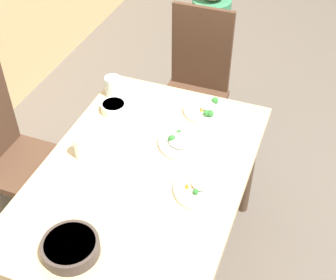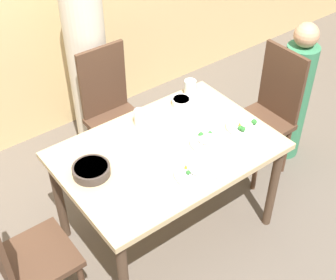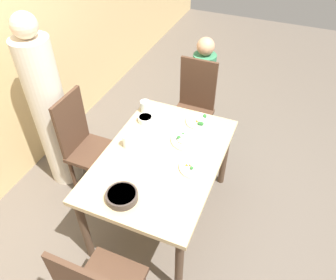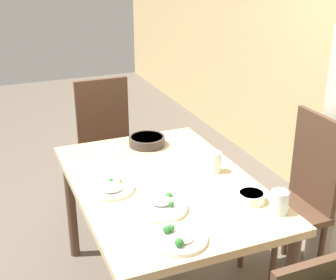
{
  "view_description": "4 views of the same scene",
  "coord_description": "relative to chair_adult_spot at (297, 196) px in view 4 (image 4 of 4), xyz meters",
  "views": [
    {
      "loc": [
        -1.32,
        -0.62,
        2.23
      ],
      "look_at": [
        0.09,
        -0.09,
        0.9
      ],
      "focal_mm": 50.0,
      "sensor_mm": 36.0,
      "label": 1
    },
    {
      "loc": [
        -1.3,
        -1.71,
        2.62
      ],
      "look_at": [
        -0.01,
        -0.01,
        0.83
      ],
      "focal_mm": 50.0,
      "sensor_mm": 36.0,
      "label": 2
    },
    {
      "loc": [
        -1.65,
        -0.74,
        2.54
      ],
      "look_at": [
        -0.01,
        -0.06,
        0.95
      ],
      "focal_mm": 35.0,
      "sensor_mm": 36.0,
      "label": 3
    },
    {
      "loc": [
        1.99,
        -0.8,
        1.87
      ],
      "look_at": [
        0.04,
        0.01,
        1.0
      ],
      "focal_mm": 50.0,
      "sensor_mm": 36.0,
      "label": 4
    }
  ],
  "objects": [
    {
      "name": "napkin_folded",
      "position": [
        -0.55,
        -0.93,
        0.22
      ],
      "size": [
        0.14,
        0.14,
        0.01
      ],
      "color": "white",
      "rests_on": "dining_table"
    },
    {
      "name": "fork_steel",
      "position": [
        -0.37,
        -0.47,
        0.22
      ],
      "size": [
        0.18,
        0.07,
        0.01
      ],
      "color": "silver",
      "rests_on": "dining_table"
    },
    {
      "name": "chair_adult_spot",
      "position": [
        0.0,
        0.0,
        0.0
      ],
      "size": [
        0.4,
        0.4,
        1.02
      ],
      "color": "#4C3323",
      "rests_on": "ground_plane"
    },
    {
      "name": "plate_rice_adult",
      "position": [
        -0.09,
        -1.08,
        0.23
      ],
      "size": [
        0.24,
        0.24,
        0.05
      ],
      "color": "white",
      "rests_on": "dining_table"
    },
    {
      "name": "plate_noodles",
      "position": [
        0.43,
        -0.93,
        0.23
      ],
      "size": [
        0.23,
        0.23,
        0.06
      ],
      "color": "white",
      "rests_on": "dining_table"
    },
    {
      "name": "chair_empty_left",
      "position": [
        -1.09,
        -0.82,
        0.0
      ],
      "size": [
        0.4,
        0.4,
        1.02
      ],
      "rotation": [
        0.0,
        0.0,
        1.57
      ],
      "color": "#4C3323",
      "rests_on": "ground_plane"
    },
    {
      "name": "bowl_curry",
      "position": [
        -0.56,
        -0.71,
        0.24
      ],
      "size": [
        0.22,
        0.22,
        0.06
      ],
      "color": "#3D332D",
      "rests_on": "dining_table"
    },
    {
      "name": "bowl_rice_small",
      "position": [
        0.27,
        -0.49,
        0.24
      ],
      "size": [
        0.13,
        0.13,
        0.05
      ],
      "color": "white",
      "rests_on": "dining_table"
    },
    {
      "name": "plate_rice_child",
      "position": [
        0.16,
        -0.91,
        0.23
      ],
      "size": [
        0.27,
        0.27,
        0.06
      ],
      "color": "white",
      "rests_on": "dining_table"
    },
    {
      "name": "dining_table",
      "position": [
        -0.08,
        -0.79,
        0.13
      ],
      "size": [
        1.32,
        0.89,
        0.75
      ],
      "color": "tan",
      "rests_on": "ground_plane"
    },
    {
      "name": "glass_water_short",
      "position": [
        -0.08,
        -0.5,
        0.27
      ],
      "size": [
        0.07,
        0.07,
        0.11
      ],
      "color": "silver",
      "rests_on": "dining_table"
    },
    {
      "name": "glass_water_tall",
      "position": [
        0.4,
        -0.42,
        0.27
      ],
      "size": [
        0.08,
        0.08,
        0.11
      ],
      "color": "silver",
      "rests_on": "dining_table"
    }
  ]
}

